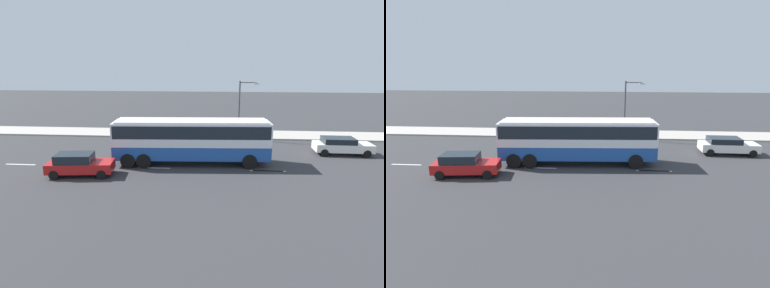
{
  "view_description": "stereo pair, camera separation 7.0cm",
  "coord_description": "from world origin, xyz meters",
  "views": [
    {
      "loc": [
        1.85,
        -24.64,
        7.84
      ],
      "look_at": [
        -0.07,
        -0.51,
        1.54
      ],
      "focal_mm": 30.01,
      "sensor_mm": 36.0,
      "label": 1
    },
    {
      "loc": [
        1.78,
        -24.65,
        7.84
      ],
      "look_at": [
        -0.07,
        -0.51,
        1.54
      ],
      "focal_mm": 30.01,
      "sensor_mm": 36.0,
      "label": 2
    }
  ],
  "objects": [
    {
      "name": "ground_plane",
      "position": [
        0.0,
        0.0,
        0.0
      ],
      "size": [
        120.0,
        120.0,
        0.0
      ],
      "primitive_type": "plane",
      "color": "#333335"
    },
    {
      "name": "sidewalk_curb",
      "position": [
        0.0,
        9.62,
        0.07
      ],
      "size": [
        80.0,
        4.0,
        0.15
      ],
      "primitive_type": "cube",
      "color": "#A8A399",
      "rests_on": "ground_plane"
    },
    {
      "name": "lane_centreline",
      "position": [
        -5.53,
        -2.0,
        0.0
      ],
      "size": [
        27.88,
        0.16,
        0.01
      ],
      "color": "white",
      "rests_on": "ground_plane"
    },
    {
      "name": "coach_bus",
      "position": [
        -0.1,
        -0.68,
        2.15
      ],
      "size": [
        12.04,
        3.25,
        3.47
      ],
      "rotation": [
        0.0,
        0.0,
        0.06
      ],
      "color": "#1E4C9E",
      "rests_on": "ground_plane"
    },
    {
      "name": "car_red_compact",
      "position": [
        -7.75,
        -3.98,
        0.83
      ],
      "size": [
        4.67,
        2.3,
        1.59
      ],
      "rotation": [
        0.0,
        0.0,
        0.11
      ],
      "color": "#B21919",
      "rests_on": "ground_plane"
    },
    {
      "name": "car_white_minivan",
      "position": [
        12.56,
        2.91,
        0.79
      ],
      "size": [
        4.77,
        1.99,
        1.47
      ],
      "rotation": [
        0.0,
        0.0,
        -0.02
      ],
      "color": "white",
      "rests_on": "ground_plane"
    },
    {
      "name": "pedestrian_near_curb",
      "position": [
        -3.78,
        9.17,
        1.01
      ],
      "size": [
        0.32,
        0.32,
        1.52
      ],
      "rotation": [
        0.0,
        0.0,
        1.1
      ],
      "color": "brown",
      "rests_on": "sidewalk_curb"
    },
    {
      "name": "pedestrian_at_crossing",
      "position": [
        4.99,
        9.15,
        1.06
      ],
      "size": [
        0.32,
        0.32,
        1.59
      ],
      "rotation": [
        0.0,
        0.0,
        1.64
      ],
      "color": "black",
      "rests_on": "sidewalk_curb"
    },
    {
      "name": "street_lamp",
      "position": [
        4.28,
        7.85,
        3.55
      ],
      "size": [
        1.96,
        0.24,
        5.75
      ],
      "color": "#47474C",
      "rests_on": "sidewalk_curb"
    }
  ]
}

